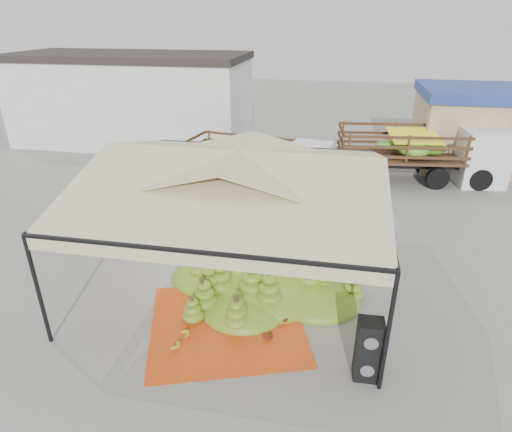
% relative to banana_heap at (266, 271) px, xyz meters
% --- Properties ---
extents(ground, '(90.00, 90.00, 0.00)m').
position_rel_banana_heap_xyz_m(ground, '(-0.94, 0.80, -0.65)').
color(ground, slate).
rests_on(ground, ground).
extents(canopy_tent, '(8.10, 8.10, 4.00)m').
position_rel_banana_heap_xyz_m(canopy_tent, '(-0.94, 0.80, 2.65)').
color(canopy_tent, black).
rests_on(canopy_tent, ground).
extents(building_white, '(14.30, 6.30, 5.40)m').
position_rel_banana_heap_xyz_m(building_white, '(-10.94, 14.80, 2.07)').
color(building_white, silver).
rests_on(building_white, ground).
extents(building_tan, '(6.30, 5.30, 4.10)m').
position_rel_banana_heap_xyz_m(building_tan, '(9.06, 13.80, 1.43)').
color(building_tan, tan).
rests_on(building_tan, ground).
extents(tarp_left, '(4.95, 4.83, 0.01)m').
position_rel_banana_heap_xyz_m(tarp_left, '(-0.75, -1.75, -0.64)').
color(tarp_left, red).
rests_on(tarp_left, ground).
extents(tarp_right, '(4.35, 4.48, 0.01)m').
position_rel_banana_heap_xyz_m(tarp_right, '(0.06, 1.25, -0.64)').
color(tarp_right, '#CC5E13').
rests_on(tarp_right, ground).
extents(banana_heap, '(6.36, 5.36, 1.29)m').
position_rel_banana_heap_xyz_m(banana_heap, '(0.00, 0.00, 0.00)').
color(banana_heap, '#5C831B').
rests_on(banana_heap, ground).
extents(hand_yellow_a, '(0.50, 0.41, 0.23)m').
position_rel_banana_heap_xyz_m(hand_yellow_a, '(-1.85, -2.85, -0.53)').
color(hand_yellow_a, gold).
rests_on(hand_yellow_a, ground).
extents(hand_yellow_b, '(0.62, 0.61, 0.22)m').
position_rel_banana_heap_xyz_m(hand_yellow_b, '(-1.74, -2.46, -0.54)').
color(hand_yellow_b, gold).
rests_on(hand_yellow_b, ground).
extents(hand_red_a, '(0.58, 0.55, 0.21)m').
position_rel_banana_heap_xyz_m(hand_red_a, '(0.34, -2.04, -0.54)').
color(hand_red_a, '#5F2615').
rests_on(hand_red_a, ground).
extents(hand_red_b, '(0.61, 0.56, 0.22)m').
position_rel_banana_heap_xyz_m(hand_red_b, '(0.64, -1.37, -0.53)').
color(hand_red_b, '#562013').
rests_on(hand_red_b, ground).
extents(hand_green, '(0.49, 0.43, 0.20)m').
position_rel_banana_heap_xyz_m(hand_green, '(0.04, -1.21, -0.55)').
color(hand_green, '#3C7D1A').
rests_on(hand_green, ground).
extents(hanging_bunches, '(1.74, 0.24, 0.20)m').
position_rel_banana_heap_xyz_m(hanging_bunches, '(1.22, 1.05, 1.97)').
color(hanging_bunches, '#4C7D1A').
rests_on(hanging_bunches, ground).
extents(speaker_stack, '(0.57, 0.50, 1.53)m').
position_rel_banana_heap_xyz_m(speaker_stack, '(2.76, -2.90, 0.12)').
color(speaker_stack, black).
rests_on(speaker_stack, ground).
extents(banana_leaves, '(0.96, 1.36, 3.70)m').
position_rel_banana_heap_xyz_m(banana_leaves, '(-4.62, 2.04, -0.65)').
color(banana_leaves, '#2C711E').
rests_on(banana_leaves, ground).
extents(vendor, '(0.73, 0.56, 1.78)m').
position_rel_banana_heap_xyz_m(vendor, '(-1.92, 6.24, 0.25)').
color(vendor, gray).
rests_on(vendor, ground).
extents(truck_left, '(6.82, 3.29, 2.24)m').
position_rel_banana_heap_xyz_m(truck_left, '(-1.50, 8.25, 0.74)').
color(truck_left, '#532E1B').
rests_on(truck_left, ground).
extents(truck_right, '(7.90, 3.46, 2.63)m').
position_rel_banana_heap_xyz_m(truck_right, '(6.06, 10.70, 0.97)').
color(truck_right, '#4F301A').
rests_on(truck_right, ground).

